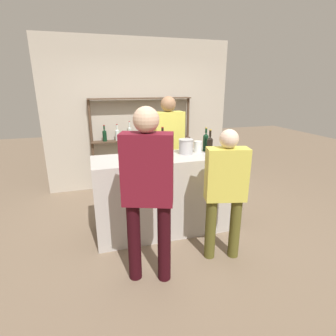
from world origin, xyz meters
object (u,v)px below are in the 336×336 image
object	(u,v)px
wine_glass	(137,149)
ice_bucket	(186,147)
server_behind_counter	(168,144)
customer_right	(226,187)
counter_bottle_1	(163,144)
cork_jar	(198,147)
customer_left	(148,186)
counter_bottle_2	(210,144)
counter_bottle_0	(206,142)

from	to	relation	value
wine_glass	ice_bucket	world-z (taller)	ice_bucket
ice_bucket	server_behind_counter	distance (m)	0.74
wine_glass	customer_right	distance (m)	1.23
counter_bottle_1	cork_jar	distance (m)	0.52
wine_glass	server_behind_counter	distance (m)	0.97
customer_left	counter_bottle_2	bearing A→B (deg)	-30.06
customer_right	customer_left	world-z (taller)	customer_left
counter_bottle_0	wine_glass	world-z (taller)	counter_bottle_0
cork_jar	customer_right	xyz separation A→B (m)	(-0.04, -0.89, -0.26)
server_behind_counter	customer_left	distance (m)	1.84
counter_bottle_1	counter_bottle_2	xyz separation A→B (m)	(0.64, -0.11, -0.02)
counter_bottle_0	server_behind_counter	bearing A→B (deg)	119.05
counter_bottle_2	customer_right	xyz separation A→B (m)	(-0.16, -0.79, -0.31)
counter_bottle_1	wine_glass	distance (m)	0.36
counter_bottle_2	server_behind_counter	world-z (taller)	server_behind_counter
counter_bottle_0	ice_bucket	bearing A→B (deg)	-165.76
counter_bottle_1	server_behind_counter	distance (m)	0.76
wine_glass	ice_bucket	size ratio (longest dim) A/B	0.70
customer_left	customer_right	bearing A→B (deg)	-62.88
counter_bottle_2	wine_glass	xyz separation A→B (m)	(-0.99, 0.08, -0.02)
counter_bottle_0	server_behind_counter	xyz separation A→B (m)	(-0.36, 0.65, -0.15)
counter_bottle_2	customer_right	size ratio (longest dim) A/B	0.21
counter_bottle_1	customer_left	xyz separation A→B (m)	(-0.43, -1.02, -0.16)
counter_bottle_0	customer_left	world-z (taller)	customer_left
cork_jar	server_behind_counter	xyz separation A→B (m)	(-0.23, 0.69, -0.09)
ice_bucket	cork_jar	distance (m)	0.20
ice_bucket	cork_jar	bearing A→B (deg)	12.04
counter_bottle_2	cork_jar	distance (m)	0.17
wine_glass	server_behind_counter	xyz separation A→B (m)	(0.64, 0.72, -0.12)
ice_bucket	counter_bottle_1	bearing A→B (deg)	171.21
counter_bottle_1	customer_right	xyz separation A→B (m)	(0.47, -0.90, -0.33)
cork_jar	customer_left	xyz separation A→B (m)	(-0.94, -1.01, -0.10)
ice_bucket	cork_jar	size ratio (longest dim) A/B	1.30
counter_bottle_0	counter_bottle_2	distance (m)	0.15
cork_jar	server_behind_counter	size ratio (longest dim) A/B	0.09
counter_bottle_1	ice_bucket	world-z (taller)	counter_bottle_1
ice_bucket	customer_right	size ratio (longest dim) A/B	0.13
counter_bottle_1	counter_bottle_2	distance (m)	0.65
counter_bottle_0	server_behind_counter	distance (m)	0.75
wine_glass	cork_jar	size ratio (longest dim) A/B	0.91
counter_bottle_1	ice_bucket	size ratio (longest dim) A/B	1.86
wine_glass	cork_jar	bearing A→B (deg)	2.05
counter_bottle_0	customer_right	xyz separation A→B (m)	(-0.17, -0.93, -0.32)
customer_right	wine_glass	bearing A→B (deg)	57.47
counter_bottle_1	server_behind_counter	xyz separation A→B (m)	(0.28, 0.68, -0.16)
counter_bottle_1	counter_bottle_2	size ratio (longest dim) A/B	1.14
counter_bottle_2	ice_bucket	size ratio (longest dim) A/B	1.63
counter_bottle_2	cork_jar	size ratio (longest dim) A/B	2.12
ice_bucket	customer_left	world-z (taller)	customer_left
counter_bottle_2	customer_left	distance (m)	1.41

